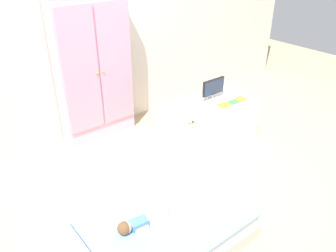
% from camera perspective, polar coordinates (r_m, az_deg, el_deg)
% --- Properties ---
extents(ground_plane, '(10.00, 10.00, 0.02)m').
position_cam_1_polar(ground_plane, '(3.27, 2.91, -10.54)').
color(ground_plane, tan).
extents(back_wall, '(6.40, 0.05, 2.70)m').
position_cam_1_polar(back_wall, '(3.90, -12.74, 17.77)').
color(back_wall, silver).
rests_on(back_wall, ground_plane).
extents(bed, '(1.56, 0.92, 0.24)m').
position_cam_1_polar(bed, '(2.66, -4.13, -18.15)').
color(bed, beige).
rests_on(bed, ground_plane).
extents(doll, '(0.39, 0.14, 0.10)m').
position_cam_1_polar(doll, '(2.54, -5.76, -16.09)').
color(doll, '#4C84C6').
rests_on(doll, bed).
extents(wardrobe, '(0.82, 0.27, 1.61)m').
position_cam_1_polar(wardrobe, '(3.84, -12.20, 9.27)').
color(wardrobe, '#EFADCC').
rests_on(wardrobe, ground_plane).
extents(tv_stand, '(1.03, 0.51, 0.48)m').
position_cam_1_polar(tv_stand, '(3.83, 7.01, 0.36)').
color(tv_stand, white).
rests_on(tv_stand, ground_plane).
extents(tv_monitor, '(0.30, 0.10, 0.23)m').
position_cam_1_polar(tv_monitor, '(3.80, 7.56, 6.34)').
color(tv_monitor, '#99999E').
rests_on(tv_monitor, tv_stand).
extents(rocking_horse_toy, '(0.08, 0.04, 0.10)m').
position_cam_1_polar(rocking_horse_toy, '(3.31, 4.15, 1.20)').
color(rocking_horse_toy, '#8E6642').
rests_on(rocking_horse_toy, tv_stand).
extents(book_orange, '(0.12, 0.11, 0.02)m').
position_cam_1_polar(book_orange, '(3.70, 9.34, 3.42)').
color(book_orange, orange).
rests_on(book_orange, tv_stand).
extents(book_green, '(0.11, 0.09, 0.01)m').
position_cam_1_polar(book_green, '(3.80, 10.72, 3.92)').
color(book_green, '#429E51').
rests_on(book_green, tv_stand).
extents(book_yellow, '(0.12, 0.10, 0.02)m').
position_cam_1_polar(book_yellow, '(3.88, 11.95, 4.43)').
color(book_yellow, gold).
rests_on(book_yellow, tv_stand).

